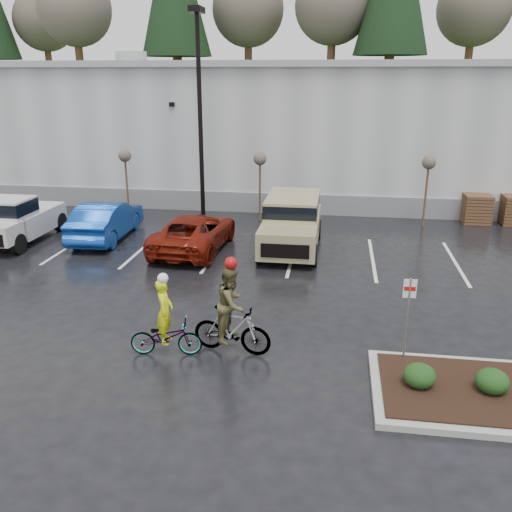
# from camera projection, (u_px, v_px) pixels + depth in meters

# --- Properties ---
(ground) EXTENTS (120.00, 120.00, 0.00)m
(ground) POSITION_uv_depth(u_px,v_px,m) (245.00, 356.00, 13.34)
(ground) COLOR black
(ground) RESTS_ON ground
(warehouse) EXTENTS (60.50, 15.50, 7.20)m
(warehouse) POSITION_uv_depth(u_px,v_px,m) (305.00, 125.00, 32.77)
(warehouse) COLOR #A7AAAB
(warehouse) RESTS_ON ground
(wooded_ridge) EXTENTS (80.00, 25.00, 6.00)m
(wooded_ridge) POSITION_uv_depth(u_px,v_px,m) (320.00, 111.00, 54.53)
(wooded_ridge) COLOR #1F3C19
(wooded_ridge) RESTS_ON ground
(lamppost) EXTENTS (0.50, 1.00, 9.22)m
(lamppost) POSITION_uv_depth(u_px,v_px,m) (199.00, 96.00, 23.32)
(lamppost) COLOR black
(lamppost) RESTS_ON ground
(sapling_west) EXTENTS (0.60, 0.60, 3.20)m
(sapling_west) POSITION_uv_depth(u_px,v_px,m) (125.00, 159.00, 25.77)
(sapling_west) COLOR #46281C
(sapling_west) RESTS_ON ground
(sapling_mid) EXTENTS (0.60, 0.60, 3.20)m
(sapling_mid) POSITION_uv_depth(u_px,v_px,m) (260.00, 163.00, 24.85)
(sapling_mid) COLOR #46281C
(sapling_mid) RESTS_ON ground
(sapling_east) EXTENTS (0.60, 0.60, 3.20)m
(sapling_east) POSITION_uv_depth(u_px,v_px,m) (429.00, 167.00, 23.80)
(sapling_east) COLOR #46281C
(sapling_east) RESTS_ON ground
(pallet_stack_a) EXTENTS (1.20, 1.20, 1.35)m
(pallet_stack_a) POSITION_uv_depth(u_px,v_px,m) (477.00, 209.00, 25.04)
(pallet_stack_a) COLOR #46281C
(pallet_stack_a) RESTS_ON ground
(shrub_a) EXTENTS (0.70, 0.70, 0.52)m
(shrub_a) POSITION_uv_depth(u_px,v_px,m) (420.00, 376.00, 11.71)
(shrub_a) COLOR black
(shrub_a) RESTS_ON curb_island
(shrub_b) EXTENTS (0.70, 0.70, 0.52)m
(shrub_b) POSITION_uv_depth(u_px,v_px,m) (492.00, 381.00, 11.50)
(shrub_b) COLOR black
(shrub_b) RESTS_ON curb_island
(fire_lane_sign) EXTENTS (0.30, 0.05, 2.20)m
(fire_lane_sign) POSITION_uv_depth(u_px,v_px,m) (408.00, 310.00, 12.54)
(fire_lane_sign) COLOR gray
(fire_lane_sign) RESTS_ON ground
(pickup_white) EXTENTS (2.10, 5.20, 1.96)m
(pickup_white) POSITION_uv_depth(u_px,v_px,m) (20.00, 217.00, 22.40)
(pickup_white) COLOR silver
(pickup_white) RESTS_ON ground
(car_blue) EXTENTS (1.90, 4.92, 1.60)m
(car_blue) POSITION_uv_depth(u_px,v_px,m) (106.00, 220.00, 22.62)
(car_blue) COLOR #0D3B99
(car_blue) RESTS_ON ground
(car_red) EXTENTS (2.65, 5.29, 1.44)m
(car_red) POSITION_uv_depth(u_px,v_px,m) (194.00, 232.00, 21.20)
(car_red) COLOR maroon
(car_red) RESTS_ON ground
(suv_tan) EXTENTS (2.20, 5.10, 2.06)m
(suv_tan) POSITION_uv_depth(u_px,v_px,m) (291.00, 224.00, 21.09)
(suv_tan) COLOR tan
(suv_tan) RESTS_ON ground
(cyclist_hivis) EXTENTS (1.83, 0.84, 2.14)m
(cyclist_hivis) POSITION_uv_depth(u_px,v_px,m) (166.00, 330.00, 13.24)
(cyclist_hivis) COLOR #3F3F44
(cyclist_hivis) RESTS_ON ground
(cyclist_olive) EXTENTS (1.99, 0.99, 2.51)m
(cyclist_olive) POSITION_uv_depth(u_px,v_px,m) (232.00, 319.00, 13.28)
(cyclist_olive) COLOR #3F3F44
(cyclist_olive) RESTS_ON ground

